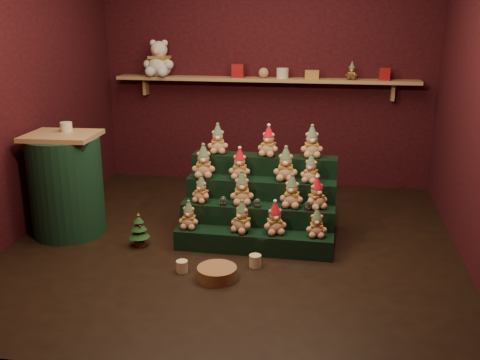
% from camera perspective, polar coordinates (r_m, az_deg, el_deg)
% --- Properties ---
extents(ground, '(4.00, 4.00, 0.00)m').
position_cam_1_polar(ground, '(4.97, -0.64, -6.66)').
color(ground, black).
rests_on(ground, ground).
extents(back_wall, '(4.00, 0.10, 2.80)m').
position_cam_1_polar(back_wall, '(6.62, 2.77, 11.67)').
color(back_wall, black).
rests_on(back_wall, ground).
extents(front_wall, '(4.00, 0.10, 2.80)m').
position_cam_1_polar(front_wall, '(2.65, -9.23, 4.14)').
color(front_wall, black).
rests_on(front_wall, ground).
extents(left_wall, '(0.10, 4.00, 2.80)m').
position_cam_1_polar(left_wall, '(5.39, -22.94, 9.29)').
color(left_wall, black).
rests_on(left_wall, ground).
extents(back_shelf, '(3.60, 0.26, 0.24)m').
position_cam_1_polar(back_shelf, '(6.46, 2.54, 10.60)').
color(back_shelf, '#A77D53').
rests_on(back_shelf, ground).
extents(riser_tier_front, '(1.40, 0.22, 0.18)m').
position_cam_1_polar(riser_tier_front, '(4.75, 1.43, -6.63)').
color(riser_tier_front, black).
rests_on(riser_tier_front, ground).
extents(riser_tier_midfront, '(1.40, 0.22, 0.36)m').
position_cam_1_polar(riser_tier_midfront, '(4.92, 1.84, -4.67)').
color(riser_tier_midfront, black).
rests_on(riser_tier_midfront, ground).
extents(riser_tier_midback, '(1.40, 0.22, 0.54)m').
position_cam_1_polar(riser_tier_midback, '(5.09, 2.22, -2.85)').
color(riser_tier_midback, black).
rests_on(riser_tier_midback, ground).
extents(riser_tier_back, '(1.40, 0.22, 0.72)m').
position_cam_1_polar(riser_tier_back, '(5.27, 2.57, -1.14)').
color(riser_tier_back, black).
rests_on(riser_tier_back, ground).
extents(teddy_0, '(0.18, 0.16, 0.25)m').
position_cam_1_polar(teddy_0, '(4.80, -5.48, -3.72)').
color(teddy_0, tan).
rests_on(teddy_0, riser_tier_front).
extents(teddy_1, '(0.26, 0.25, 0.28)m').
position_cam_1_polar(teddy_1, '(4.69, 0.22, -3.93)').
color(teddy_1, tan).
rests_on(teddy_1, riser_tier_front).
extents(teddy_2, '(0.26, 0.24, 0.28)m').
position_cam_1_polar(teddy_2, '(4.66, 3.74, -4.07)').
color(teddy_2, tan).
rests_on(teddy_2, riser_tier_front).
extents(teddy_3, '(0.19, 0.18, 0.25)m').
position_cam_1_polar(teddy_3, '(4.64, 8.19, -4.53)').
color(teddy_3, tan).
rests_on(teddy_3, riser_tier_front).
extents(teddy_4, '(0.22, 0.21, 0.25)m').
position_cam_1_polar(teddy_4, '(4.92, -4.14, -0.98)').
color(teddy_4, tan).
rests_on(teddy_4, riser_tier_midfront).
extents(teddy_5, '(0.25, 0.23, 0.30)m').
position_cam_1_polar(teddy_5, '(4.84, 0.20, -0.86)').
color(teddy_5, tan).
rests_on(teddy_5, riser_tier_midfront).
extents(teddy_6, '(0.23, 0.21, 0.29)m').
position_cam_1_polar(teddy_6, '(4.79, 5.57, -1.19)').
color(teddy_6, tan).
rests_on(teddy_6, riser_tier_midfront).
extents(teddy_7, '(0.27, 0.26, 0.28)m').
position_cam_1_polar(teddy_7, '(4.78, 8.17, -1.41)').
color(teddy_7, tan).
rests_on(teddy_7, riser_tier_midfront).
extents(teddy_8, '(0.25, 0.23, 0.31)m').
position_cam_1_polar(teddy_8, '(5.06, -3.90, 2.02)').
color(teddy_8, tan).
rests_on(teddy_8, riser_tier_midback).
extents(teddy_9, '(0.21, 0.19, 0.28)m').
position_cam_1_polar(teddy_9, '(5.00, -0.03, 1.73)').
color(teddy_9, tan).
rests_on(teddy_9, riser_tier_midback).
extents(teddy_10, '(0.23, 0.21, 0.31)m').
position_cam_1_polar(teddy_10, '(4.96, 4.90, 1.71)').
color(teddy_10, tan).
rests_on(teddy_10, riser_tier_midback).
extents(teddy_11, '(0.23, 0.21, 0.26)m').
position_cam_1_polar(teddy_11, '(4.92, 7.60, 1.22)').
color(teddy_11, tan).
rests_on(teddy_11, riser_tier_midback).
extents(teddy_12, '(0.23, 0.22, 0.28)m').
position_cam_1_polar(teddy_12, '(5.23, -2.39, 4.41)').
color(teddy_12, tan).
rests_on(teddy_12, riser_tier_back).
extents(teddy_13, '(0.24, 0.23, 0.29)m').
position_cam_1_polar(teddy_13, '(5.12, 3.07, 4.14)').
color(teddy_13, tan).
rests_on(teddy_13, riser_tier_back).
extents(teddy_14, '(0.24, 0.23, 0.30)m').
position_cam_1_polar(teddy_14, '(5.12, 7.67, 4.08)').
color(teddy_14, tan).
rests_on(teddy_14, riser_tier_back).
extents(snow_globe_a, '(0.06, 0.06, 0.08)m').
position_cam_1_polar(snow_globe_a, '(4.84, -1.82, -2.24)').
color(snow_globe_a, black).
rests_on(snow_globe_a, riser_tier_midfront).
extents(snow_globe_b, '(0.06, 0.06, 0.08)m').
position_cam_1_polar(snow_globe_b, '(4.79, 1.86, -2.46)').
color(snow_globe_b, black).
rests_on(snow_globe_b, riser_tier_midfront).
extents(snow_globe_c, '(0.07, 0.07, 0.09)m').
position_cam_1_polar(snow_globe_c, '(4.75, 7.26, -2.73)').
color(snow_globe_c, black).
rests_on(snow_globe_c, riser_tier_midfront).
extents(side_table, '(0.68, 0.68, 0.97)m').
position_cam_1_polar(side_table, '(5.30, -18.03, -0.49)').
color(side_table, '#A77D53').
rests_on(side_table, ground).
extents(table_ornament, '(0.11, 0.11, 0.09)m').
position_cam_1_polar(table_ornament, '(5.26, -18.04, 5.42)').
color(table_ornament, beige).
rests_on(table_ornament, side_table).
extents(mini_christmas_tree, '(0.19, 0.19, 0.32)m').
position_cam_1_polar(mini_christmas_tree, '(4.93, -10.72, -5.23)').
color(mini_christmas_tree, '#4C2B1B').
rests_on(mini_christmas_tree, ground).
extents(mug_left, '(0.09, 0.09, 0.09)m').
position_cam_1_polar(mug_left, '(4.43, -6.20, -9.14)').
color(mug_left, beige).
rests_on(mug_left, ground).
extents(mug_right, '(0.10, 0.10, 0.10)m').
position_cam_1_polar(mug_right, '(4.49, 1.63, -8.61)').
color(mug_right, beige).
rests_on(mug_right, ground).
extents(wicker_basket, '(0.41, 0.41, 0.10)m').
position_cam_1_polar(wicker_basket, '(4.30, -2.47, -9.88)').
color(wicker_basket, olive).
rests_on(wicker_basket, ground).
extents(white_bear, '(0.42, 0.39, 0.54)m').
position_cam_1_polar(white_bear, '(6.69, -8.61, 13.20)').
color(white_bear, white).
rests_on(white_bear, back_shelf).
extents(brown_bear, '(0.15, 0.14, 0.19)m').
position_cam_1_polar(brown_bear, '(6.35, 11.84, 11.29)').
color(brown_bear, '#52311B').
rests_on(brown_bear, back_shelf).
extents(gift_tin_red_a, '(0.14, 0.14, 0.16)m').
position_cam_1_polar(gift_tin_red_a, '(6.47, -0.18, 11.57)').
color(gift_tin_red_a, maroon).
rests_on(gift_tin_red_a, back_shelf).
extents(gift_tin_cream, '(0.14, 0.14, 0.12)m').
position_cam_1_polar(gift_tin_cream, '(6.40, 4.56, 11.29)').
color(gift_tin_cream, beige).
rests_on(gift_tin_cream, back_shelf).
extents(gift_tin_red_b, '(0.12, 0.12, 0.14)m').
position_cam_1_polar(gift_tin_red_b, '(6.38, 15.15, 10.86)').
color(gift_tin_red_b, maroon).
rests_on(gift_tin_red_b, back_shelf).
extents(shelf_plush_ball, '(0.12, 0.12, 0.12)m').
position_cam_1_polar(shelf_plush_ball, '(6.42, 2.53, 11.34)').
color(shelf_plush_ball, tan).
rests_on(shelf_plush_ball, back_shelf).
extents(scarf_gift_box, '(0.16, 0.10, 0.10)m').
position_cam_1_polar(scarf_gift_box, '(6.37, 7.70, 11.08)').
color(scarf_gift_box, orange).
rests_on(scarf_gift_box, back_shelf).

